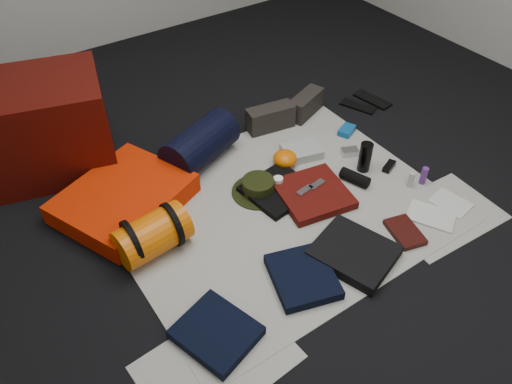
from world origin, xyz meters
TOP-DOWN VIEW (x-y plane):
  - floor at (0.00, 0.00)m, footprint 4.50×4.50m
  - newspaper_mat at (0.00, 0.00)m, footprint 1.60×1.30m
  - newspaper_sheet_front_left at (-0.70, -0.55)m, footprint 0.61×0.44m
  - newspaper_sheet_front_right at (0.65, -0.50)m, footprint 0.60×0.43m
  - red_cabinet at (-0.81, 0.99)m, footprint 0.74×0.66m
  - sleeping_pad at (-0.64, 0.45)m, footprint 0.76×0.70m
  - stuff_sack at (-0.65, 0.10)m, footprint 0.35×0.23m
  - sack_strap_left at (-0.75, 0.10)m, footprint 0.02×0.22m
  - sack_strap_right at (-0.55, 0.10)m, footprint 0.02×0.22m
  - navy_duffel at (-0.14, 0.56)m, footprint 0.49×0.37m
  - boonie_brim at (-0.02, 0.16)m, footprint 0.34×0.34m
  - boonie_crown at (-0.02, 0.16)m, footprint 0.17×0.17m
  - hiking_boot_left at (0.37, 0.60)m, footprint 0.30×0.15m
  - hiking_boot_right at (0.65, 0.60)m, footprint 0.29×0.19m
  - flip_flop_left at (0.98, 0.47)m, footprint 0.17×0.25m
  - flip_flop_right at (1.12, 0.48)m, footprint 0.13×0.27m
  - trousers_navy_a at (-0.64, -0.45)m, footprint 0.34×0.36m
  - trousers_navy_b at (-0.19, -0.43)m, footprint 0.34×0.37m
  - trousers_charcoal at (0.09, -0.46)m, footprint 0.40×0.43m
  - black_tshirt at (0.07, 0.10)m, footprint 0.36×0.34m
  - red_shirt at (0.19, -0.03)m, footprint 0.40×0.40m
  - orange_stuff_sack at (0.23, 0.26)m, footprint 0.18×0.18m
  - first_aid_pouch at (0.36, 0.28)m, footprint 0.24×0.21m
  - water_bottle at (0.57, -0.02)m, footprint 0.09×0.09m
  - speaker at (0.45, -0.07)m, footprint 0.11×0.17m
  - compact_camera at (0.59, 0.13)m, footprint 0.11×0.09m
  - cyan_case at (0.72, 0.29)m, footprint 0.13×0.11m
  - toiletry_purple at (0.75, -0.28)m, footprint 0.04×0.04m
  - toiletry_clear at (0.67, -0.26)m, footprint 0.04×0.04m
  - paperback_book at (0.39, -0.49)m, footprint 0.17×0.22m
  - map_booklet at (0.59, -0.48)m, footprint 0.25×0.27m
  - map_printout at (0.75, -0.47)m, footprint 0.18×0.21m
  - sunglasses at (0.69, -0.09)m, footprint 0.11×0.08m
  - key_cluster at (-0.71, -0.55)m, footprint 0.09×0.09m
  - tape_roll at (0.09, 0.13)m, footprint 0.05×0.05m
  - energy_bar_a at (0.15, -0.01)m, footprint 0.10×0.05m
  - energy_bar_b at (0.23, -0.01)m, footprint 0.10×0.05m

SIDE VIEW (x-z plane):
  - floor at x=0.00m, z-range -0.02..0.00m
  - newspaper_sheet_front_left at x=-0.70m, z-range 0.00..0.00m
  - newspaper_sheet_front_right at x=0.65m, z-range 0.00..0.00m
  - newspaper_mat at x=0.00m, z-range 0.00..0.01m
  - flip_flop_left at x=0.98m, z-range 0.00..0.01m
  - flip_flop_right at x=1.12m, z-range 0.00..0.01m
  - map_printout at x=0.75m, z-range 0.01..0.01m
  - boonie_brim at x=-0.02m, z-range 0.01..0.01m
  - key_cluster at x=-0.71m, z-range 0.01..0.02m
  - map_booklet at x=0.59m, z-range 0.01..0.02m
  - sunglasses at x=0.69m, z-range 0.01..0.03m
  - paperback_book at x=0.39m, z-range 0.01..0.03m
  - black_tshirt at x=0.07m, z-range 0.01..0.04m
  - cyan_case at x=0.72m, z-range 0.01..0.04m
  - compact_camera at x=0.59m, z-range 0.01..0.04m
  - red_shirt at x=0.19m, z-range 0.01..0.05m
  - trousers_navy_a at x=-0.64m, z-range 0.01..0.05m
  - trousers_navy_b at x=-0.19m, z-range 0.01..0.05m
  - first_aid_pouch at x=0.36m, z-range 0.01..0.06m
  - trousers_charcoal at x=0.09m, z-range 0.01..0.06m
  - speaker at x=0.45m, z-range 0.01..0.07m
  - orange_stuff_sack at x=0.23m, z-range 0.01..0.09m
  - boonie_crown at x=-0.02m, z-range 0.01..0.09m
  - toiletry_clear at x=0.67m, z-range 0.01..0.10m
  - tape_roll at x=0.09m, z-range 0.04..0.07m
  - toiletry_purple at x=0.75m, z-range 0.01..0.11m
  - energy_bar_a at x=0.15m, z-range 0.05..0.07m
  - energy_bar_b at x=0.23m, z-range 0.05..0.07m
  - sleeping_pad at x=-0.64m, z-range 0.01..0.12m
  - hiking_boot_right at x=0.65m, z-range 0.01..0.14m
  - hiking_boot_left at x=0.37m, z-range 0.01..0.15m
  - water_bottle at x=0.57m, z-range 0.01..0.18m
  - stuff_sack at x=-0.65m, z-range 0.01..0.20m
  - sack_strap_left at x=-0.75m, z-range 0.01..0.22m
  - sack_strap_right at x=-0.55m, z-range 0.01..0.22m
  - navy_duffel at x=-0.14m, z-range 0.01..0.24m
  - red_cabinet at x=-0.81m, z-range 0.00..0.52m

